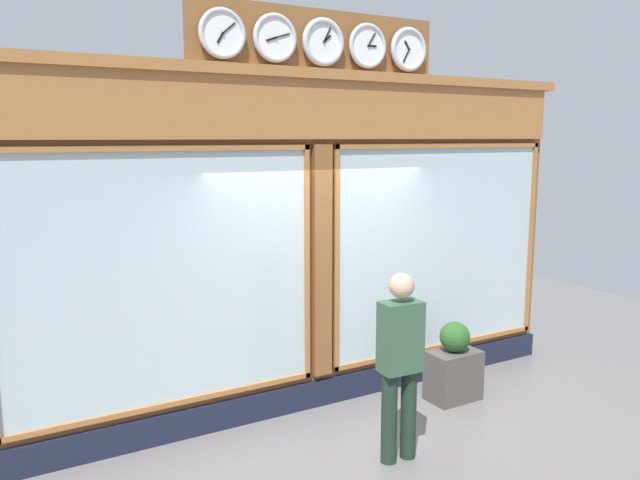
# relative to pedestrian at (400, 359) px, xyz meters

# --- Properties ---
(shop_facade) EXTENTS (6.50, 0.42, 4.05)m
(shop_facade) POSITION_rel_pedestrian_xyz_m (0.01, -1.48, 0.85)
(shop_facade) COLOR brown
(shop_facade) RESTS_ON ground_plane
(pedestrian) EXTENTS (0.37, 0.25, 1.69)m
(pedestrian) POSITION_rel_pedestrian_xyz_m (0.00, 0.00, 0.00)
(pedestrian) COLOR #1C2F21
(pedestrian) RESTS_ON ground_plane
(planter_box) EXTENTS (0.56, 0.36, 0.54)m
(planter_box) POSITION_rel_pedestrian_xyz_m (-1.30, -0.74, -0.66)
(planter_box) COLOR #4C4742
(planter_box) RESTS_ON ground_plane
(planter_shrub) EXTENTS (0.33, 0.33, 0.33)m
(planter_shrub) POSITION_rel_pedestrian_xyz_m (-1.30, -0.74, -0.22)
(planter_shrub) COLOR #285623
(planter_shrub) RESTS_ON planter_box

